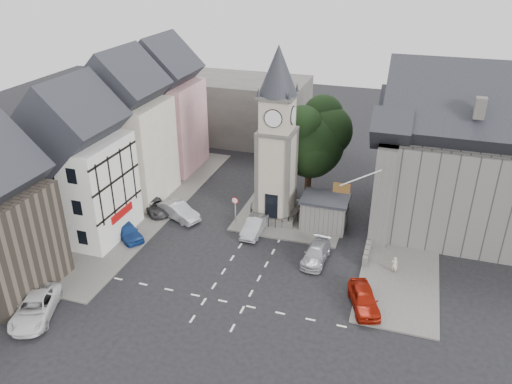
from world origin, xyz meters
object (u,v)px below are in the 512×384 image
(car_east_red, at_px, (364,299))
(pedestrian, at_px, (394,265))
(stone_shelter, at_px, (325,212))
(car_west_blue, at_px, (127,231))
(clock_tower, at_px, (277,137))

(car_east_red, bearing_deg, pedestrian, 50.94)
(car_east_red, bearing_deg, stone_shelter, 95.55)
(stone_shelter, distance_m, car_west_blue, 17.90)
(car_west_blue, distance_m, car_east_red, 21.47)
(car_west_blue, relative_size, car_east_red, 0.95)
(stone_shelter, bearing_deg, car_west_blue, -155.76)
(clock_tower, bearing_deg, car_west_blue, -145.74)
(clock_tower, distance_m, stone_shelter, 8.15)
(stone_shelter, bearing_deg, car_east_red, -64.82)
(clock_tower, xyz_separation_m, pedestrian, (11.50, -5.99, -7.37))
(stone_shelter, height_order, car_west_blue, stone_shelter)
(pedestrian, bearing_deg, car_west_blue, 5.13)
(stone_shelter, relative_size, car_west_blue, 1.03)
(stone_shelter, distance_m, pedestrian, 8.70)
(pedestrian, bearing_deg, stone_shelter, -38.82)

